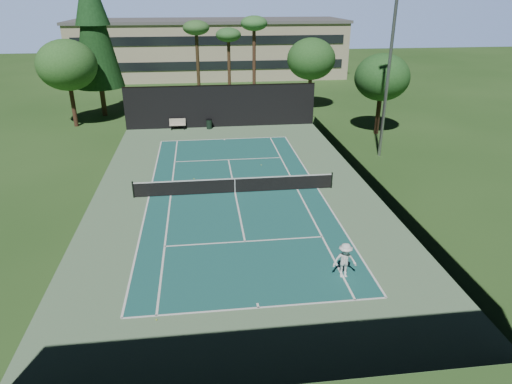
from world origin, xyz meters
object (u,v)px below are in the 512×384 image
park_bench (178,124)px  tennis_ball_c (261,165)px  tennis_net (235,185)px  tennis_ball_a (156,320)px  trash_bin (209,124)px  player (345,260)px  tennis_ball_d (149,183)px  tennis_ball_b (194,179)px

park_bench → tennis_ball_c: bearing=-58.6°
tennis_net → tennis_ball_a: 12.84m
tennis_net → trash_bin: 15.50m
player → tennis_ball_c: bearing=98.5°
tennis_ball_c → tennis_ball_d: bearing=-162.4°
tennis_ball_a → tennis_ball_b: tennis_ball_b is taller
tennis_ball_b → trash_bin: size_ratio=0.08×
tennis_ball_a → trash_bin: 27.76m
tennis_ball_b → tennis_ball_c: bearing=23.9°
tennis_net → player: 10.92m
tennis_net → tennis_ball_d: size_ratio=173.05×
tennis_ball_a → tennis_ball_b: 14.88m
player → tennis_ball_c: 15.10m
player → tennis_ball_a: (-8.24, -2.06, -0.82)m
player → park_bench: bearing=109.6°
park_bench → tennis_net: bearing=-75.0°
player → tennis_ball_a: player is taller
tennis_net → tennis_ball_a: bearing=-108.6°
tennis_ball_d → trash_bin: 13.86m
player → tennis_ball_a: size_ratio=25.83×
player → tennis_ball_d: size_ratio=22.82×
tennis_ball_b → park_bench: (-1.54, 12.95, 0.51)m
tennis_net → player: (4.15, -10.09, 0.29)m
tennis_net → tennis_ball_b: bearing=134.8°
park_bench → trash_bin: park_bench is taller
tennis_ball_c → park_bench: size_ratio=0.04×
tennis_net → park_bench: tennis_net is taller
tennis_net → tennis_ball_a: tennis_net is taller
tennis_ball_b → tennis_ball_c: size_ratio=1.25×
tennis_net → tennis_ball_c: tennis_net is taller
tennis_ball_a → tennis_ball_b: bearing=84.4°
park_bench → tennis_ball_b: bearing=-83.2°
player → tennis_ball_d: 15.85m
tennis_ball_a → park_bench: park_bench is taller
tennis_ball_a → park_bench: 27.77m
tennis_ball_c → park_bench: (-6.55, 10.74, 0.52)m
tennis_ball_a → tennis_ball_d: 14.57m
park_bench → trash_bin: (2.97, -0.16, -0.07)m
player → tennis_ball_b: (-6.79, 12.75, -0.81)m
tennis_ball_b → tennis_ball_d: 3.04m
tennis_ball_d → park_bench: 13.37m
tennis_net → trash_bin: tennis_net is taller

